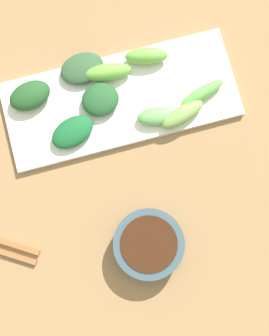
# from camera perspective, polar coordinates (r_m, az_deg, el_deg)

# --- Properties ---
(tabletop) EXTENTS (2.10, 2.10, 0.02)m
(tabletop) POSITION_cam_1_polar(r_m,az_deg,el_deg) (0.85, -0.67, -0.43)
(tabletop) COLOR olive
(tabletop) RESTS_ON ground
(sauce_bowl) EXTENTS (0.11, 0.11, 0.04)m
(sauce_bowl) POSITION_cam_1_polar(r_m,az_deg,el_deg) (0.81, 1.66, -8.46)
(sauce_bowl) COLOR #354C55
(sauce_bowl) RESTS_ON tabletop
(serving_plate) EXTENTS (0.15, 0.38, 0.01)m
(serving_plate) POSITION_cam_1_polar(r_m,az_deg,el_deg) (0.86, -1.55, 7.60)
(serving_plate) COLOR silver
(serving_plate) RESTS_ON tabletop
(broccoli_stalk_0) EXTENTS (0.04, 0.08, 0.03)m
(broccoli_stalk_0) POSITION_cam_1_polar(r_m,az_deg,el_deg) (0.86, 1.33, 12.32)
(broccoli_stalk_0) COLOR #6AAD3F
(broccoli_stalk_0) RESTS_ON serving_plate
(broccoli_stalk_1) EXTENTS (0.04, 0.07, 0.02)m
(broccoli_stalk_1) POSITION_cam_1_polar(r_m,az_deg,el_deg) (0.84, 2.43, 5.75)
(broccoli_stalk_1) COLOR #67A858
(broccoli_stalk_1) RESTS_ON serving_plate
(broccoli_leafy_2) EXTENTS (0.07, 0.08, 0.02)m
(broccoli_leafy_2) POSITION_cam_1_polar(r_m,az_deg,el_deg) (0.83, -6.90, 3.99)
(broccoli_leafy_2) COLOR #185D2C
(broccoli_leafy_2) RESTS_ON serving_plate
(broccoli_leafy_3) EXTENTS (0.06, 0.08, 0.02)m
(broccoli_leafy_3) POSITION_cam_1_polar(r_m,az_deg,el_deg) (0.86, -5.84, 10.93)
(broccoli_leafy_3) COLOR #2F5231
(broccoli_leafy_3) RESTS_ON serving_plate
(broccoli_stalk_4) EXTENTS (0.04, 0.08, 0.03)m
(broccoli_stalk_4) POSITION_cam_1_polar(r_m,az_deg,el_deg) (0.86, -2.98, 10.58)
(broccoli_stalk_4) COLOR #6AAC3D
(broccoli_stalk_4) RESTS_ON serving_plate
(broccoli_stalk_5) EXTENTS (0.04, 0.08, 0.02)m
(broccoli_stalk_5) POSITION_cam_1_polar(r_m,az_deg,el_deg) (0.85, 7.50, 8.24)
(broccoli_stalk_5) COLOR #5EB94A
(broccoli_stalk_5) RESTS_ON serving_plate
(broccoli_stalk_6) EXTENTS (0.05, 0.08, 0.02)m
(broccoli_stalk_6) POSITION_cam_1_polar(r_m,az_deg,el_deg) (0.84, 5.35, 5.96)
(broccoli_stalk_6) COLOR #7AA64F
(broccoli_stalk_6) RESTS_ON serving_plate
(broccoli_leafy_7) EXTENTS (0.06, 0.08, 0.03)m
(broccoli_leafy_7) POSITION_cam_1_polar(r_m,az_deg,el_deg) (0.86, -11.55, 7.88)
(broccoli_leafy_7) COLOR #214E23
(broccoli_leafy_7) RESTS_ON serving_plate
(broccoli_leafy_8) EXTENTS (0.07, 0.07, 0.02)m
(broccoli_leafy_8) POSITION_cam_1_polar(r_m,az_deg,el_deg) (0.84, -3.83, 7.59)
(broccoli_leafy_8) COLOR #225229
(broccoli_leafy_8) RESTS_ON serving_plate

